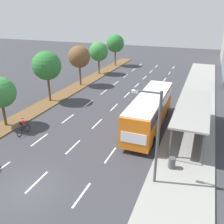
{
  "coord_description": "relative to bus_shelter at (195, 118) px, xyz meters",
  "views": [
    {
      "loc": [
        9.83,
        -10.07,
        11.04
      ],
      "look_at": [
        1.35,
        11.6,
        1.2
      ],
      "focal_mm": 39.03,
      "sensor_mm": 36.0,
      "label": 1
    }
  ],
  "objects": [
    {
      "name": "median_tree_fifth",
      "position": [
        -18.05,
        18.62,
        2.21
      ],
      "size": [
        3.41,
        3.41,
        5.68
      ],
      "color": "brown",
      "rests_on": "median_strip"
    },
    {
      "name": "lane_divider_right",
      "position": [
        -6.03,
        6.63,
        -1.86
      ],
      "size": [
        0.14,
        47.47,
        0.01
      ],
      "color": "white",
      "rests_on": "ground"
    },
    {
      "name": "lane_divider_center",
      "position": [
        -9.53,
        6.63,
        -1.86
      ],
      "size": [
        0.14,
        47.47,
        0.01
      ],
      "color": "white",
      "rests_on": "ground"
    },
    {
      "name": "median_tree_fourth",
      "position": [
        -17.71,
        10.83,
        2.59
      ],
      "size": [
        3.31,
        3.31,
        6.02
      ],
      "color": "brown",
      "rests_on": "median_strip"
    },
    {
      "name": "bus_shelter",
      "position": [
        0.0,
        0.0,
        0.0
      ],
      "size": [
        2.9,
        10.39,
        2.86
      ],
      "color": "gray",
      "rests_on": "sidewalk_right"
    },
    {
      "name": "streetlight",
      "position": [
        -2.11,
        -8.02,
        2.02
      ],
      "size": [
        1.91,
        0.24,
        6.5
      ],
      "color": "#4C4C51",
      "rests_on": "sidewalk_right"
    },
    {
      "name": "ground_plane",
      "position": [
        -9.53,
        -11.61,
        -1.87
      ],
      "size": [
        140.0,
        140.0,
        0.0
      ],
      "primitive_type": "plane",
      "color": "#38383D"
    },
    {
      "name": "median_tree_third",
      "position": [
        -17.99,
        3.05,
        2.78
      ],
      "size": [
        3.56,
        3.56,
        6.33
      ],
      "color": "brown",
      "rests_on": "median_strip"
    },
    {
      "name": "bus",
      "position": [
        -4.28,
        0.27,
        0.2
      ],
      "size": [
        2.54,
        11.29,
        3.37
      ],
      "color": "orange",
      "rests_on": "ground"
    },
    {
      "name": "median_tree_farthest",
      "position": [
        -17.79,
        26.4,
        2.72
      ],
      "size": [
        3.59,
        3.59,
        6.28
      ],
      "color": "brown",
      "rests_on": "median_strip"
    },
    {
      "name": "cyclist",
      "position": [
        -15.13,
        -5.49,
        -1.08
      ],
      "size": [
        0.46,
        1.82,
        1.71
      ],
      "color": "black",
      "rests_on": "ground"
    },
    {
      "name": "sidewalk_right",
      "position": [
        -0.28,
        8.39,
        -1.79
      ],
      "size": [
        4.5,
        52.0,
        0.15
      ],
      "primitive_type": "cube",
      "color": "gray",
      "rests_on": "ground"
    },
    {
      "name": "median_tree_second",
      "position": [
        -17.99,
        -4.74,
        1.73
      ],
      "size": [
        3.03,
        3.03,
        5.0
      ],
      "color": "brown",
      "rests_on": "median_strip"
    },
    {
      "name": "trash_bin",
      "position": [
        -1.08,
        -6.0,
        -1.29
      ],
      "size": [
        0.52,
        0.52,
        0.85
      ],
      "primitive_type": "cylinder",
      "color": "#4C4C51",
      "rests_on": "sidewalk_right"
    },
    {
      "name": "median_strip",
      "position": [
        -17.83,
        8.39,
        -1.81
      ],
      "size": [
        2.6,
        52.0,
        0.12
      ],
      "primitive_type": "cube",
      "color": "brown",
      "rests_on": "ground"
    },
    {
      "name": "lane_divider_left",
      "position": [
        -13.03,
        6.63,
        -1.86
      ],
      "size": [
        0.14,
        47.47,
        0.01
      ],
      "color": "white",
      "rests_on": "ground"
    }
  ]
}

